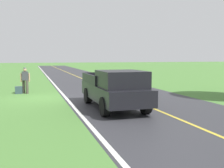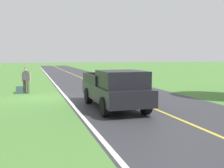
{
  "view_description": "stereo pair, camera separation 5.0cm",
  "coord_description": "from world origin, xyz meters",
  "views": [
    {
      "loc": [
        0.6,
        15.98,
        2.41
      ],
      "look_at": [
        -2.14,
        7.0,
        1.46
      ],
      "focal_mm": 42.79,
      "sensor_mm": 36.0,
      "label": 1
    },
    {
      "loc": [
        0.55,
        16.0,
        2.41
      ],
      "look_at": [
        -2.14,
        7.0,
        1.46
      ],
      "focal_mm": 42.79,
      "sensor_mm": 36.0,
      "label": 2
    }
  ],
  "objects": [
    {
      "name": "hitchhiker_walking",
      "position": [
        0.97,
        -2.49,
        0.98
      ],
      "size": [
        0.62,
        0.51,
        1.75
      ],
      "color": "#4C473D",
      "rests_on": "ground"
    },
    {
      "name": "pickup_truck_passing",
      "position": [
        -3.13,
        4.28,
        0.97
      ],
      "size": [
        2.11,
        5.4,
        1.82
      ],
      "color": "black",
      "rests_on": "ground"
    },
    {
      "name": "lane_centre_line",
      "position": [
        -4.86,
        0.0,
        0.01
      ],
      "size": [
        0.14,
        117.6,
        0.0
      ],
      "primitive_type": "cube",
      "color": "gold",
      "rests_on": "ground"
    },
    {
      "name": "lane_edge_line",
      "position": [
        -1.34,
        0.0,
        0.01
      ],
      "size": [
        0.16,
        117.6,
        0.0
      ],
      "primitive_type": "cube",
      "color": "silver",
      "rests_on": "ground"
    },
    {
      "name": "suitcase_carried",
      "position": [
        1.39,
        -2.42,
        0.25
      ],
      "size": [
        0.46,
        0.21,
        0.49
      ],
      "primitive_type": "cube",
      "rotation": [
        0.0,
        0.0,
        1.56
      ],
      "color": "#384C56",
      "rests_on": "ground"
    },
    {
      "name": "ground_plane",
      "position": [
        0.0,
        0.0,
        0.0
      ],
      "size": [
        200.0,
        200.0,
        0.0
      ],
      "primitive_type": "plane",
      "color": "#4C7F38"
    },
    {
      "name": "road_surface",
      "position": [
        -4.86,
        0.0,
        0.0
      ],
      "size": [
        7.41,
        120.0,
        0.0
      ],
      "primitive_type": "cube",
      "color": "#333338",
      "rests_on": "ground"
    }
  ]
}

